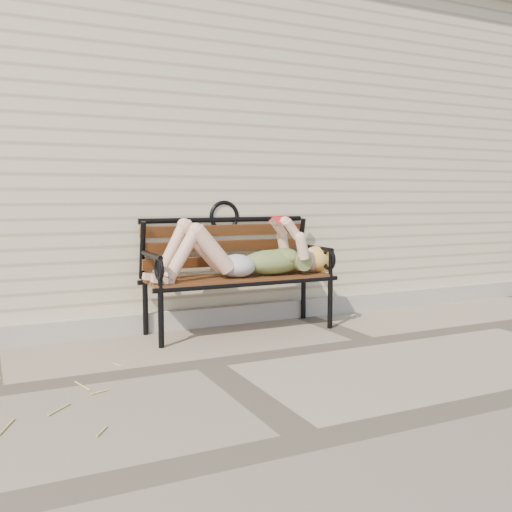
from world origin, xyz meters
TOP-DOWN VIEW (x-y plane):
  - ground at (0.00, 0.00)m, footprint 80.00×80.00m
  - house_wall at (0.00, 3.00)m, footprint 8.00×4.00m
  - foundation_strip at (0.00, 0.97)m, footprint 8.00×0.10m
  - garden_bench at (0.53, 0.79)m, footprint 1.55×0.62m
  - reading_woman at (0.54, 0.66)m, footprint 1.46×0.33m

SIDE VIEW (x-z plane):
  - ground at x=0.00m, z-range 0.00..0.00m
  - foundation_strip at x=0.00m, z-range 0.00..0.15m
  - garden_bench at x=0.53m, z-range 0.06..1.06m
  - reading_woman at x=0.54m, z-range 0.37..0.83m
  - house_wall at x=0.00m, z-range 0.00..3.00m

